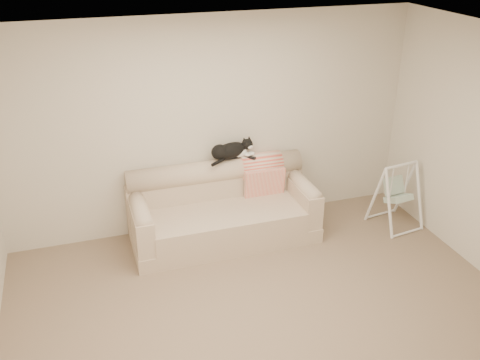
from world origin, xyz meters
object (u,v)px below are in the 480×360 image
at_px(tuxedo_cat, 231,150).
at_px(remote_b, 249,157).
at_px(sofa, 222,210).
at_px(remote_a, 233,158).
at_px(baby_swing, 397,195).

bearing_deg(tuxedo_cat, remote_b, -8.14).
distance_m(sofa, remote_a, 0.65).
relative_size(tuxedo_cat, baby_swing, 0.72).
xyz_separation_m(remote_a, remote_b, (0.19, -0.05, -0.00)).
height_order(sofa, remote_a, remote_a).
bearing_deg(tuxedo_cat, baby_swing, -18.21).
distance_m(sofa, tuxedo_cat, 0.73).
relative_size(sofa, baby_swing, 2.58).
height_order(remote_b, baby_swing, remote_b).
bearing_deg(remote_b, remote_a, 165.22).
distance_m(remote_b, tuxedo_cat, 0.24).
xyz_separation_m(remote_a, baby_swing, (1.93, -0.66, -0.49)).
bearing_deg(baby_swing, sofa, 169.19).
distance_m(remote_a, tuxedo_cat, 0.11).
xyz_separation_m(sofa, baby_swing, (2.15, -0.41, 0.07)).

